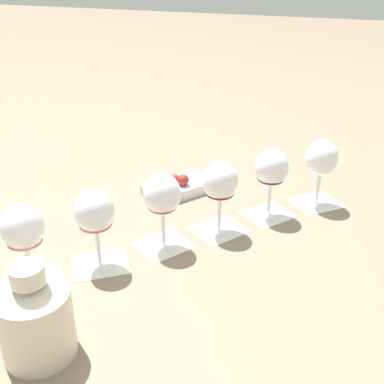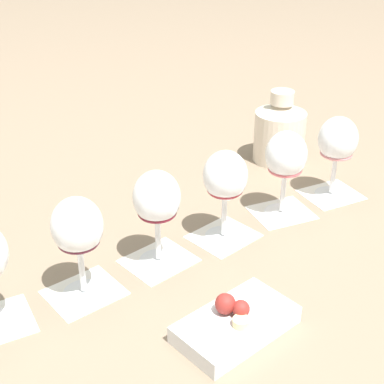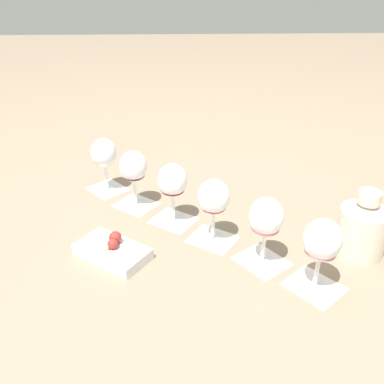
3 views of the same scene
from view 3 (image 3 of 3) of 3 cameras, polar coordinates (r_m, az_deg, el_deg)
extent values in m
plane|color=#7F6B56|center=(1.09, 0.15, -5.28)|extent=(8.00, 8.00, 0.00)
cube|color=silver|center=(0.95, 16.74, -12.57)|extent=(0.15, 0.15, 0.00)
cube|color=silver|center=(0.99, 9.77, -9.51)|extent=(0.15, 0.14, 0.00)
cube|color=silver|center=(1.05, 2.89, -6.59)|extent=(0.14, 0.15, 0.00)
cube|color=silver|center=(1.13, -2.62, -3.96)|extent=(0.14, 0.15, 0.00)
cube|color=silver|center=(1.21, -7.86, -1.74)|extent=(0.15, 0.15, 0.00)
cube|color=silver|center=(1.31, -11.76, 0.43)|extent=(0.15, 0.15, 0.00)
cylinder|color=white|center=(0.94, 16.77, -12.40)|extent=(0.07, 0.07, 0.01)
cylinder|color=white|center=(0.92, 17.14, -10.40)|extent=(0.01, 0.01, 0.08)
ellipsoid|color=white|center=(0.87, 17.86, -6.37)|extent=(0.08, 0.08, 0.09)
ellipsoid|color=pink|center=(0.89, 17.56, -8.05)|extent=(0.06, 0.06, 0.02)
cylinder|color=white|center=(0.99, 9.79, -9.34)|extent=(0.07, 0.07, 0.01)
cylinder|color=white|center=(0.96, 9.99, -7.36)|extent=(0.01, 0.01, 0.08)
ellipsoid|color=white|center=(0.92, 10.39, -3.40)|extent=(0.08, 0.08, 0.09)
ellipsoid|color=#D85E68|center=(0.94, 10.23, -4.98)|extent=(0.06, 0.06, 0.02)
cylinder|color=white|center=(1.05, 2.90, -6.43)|extent=(0.07, 0.07, 0.01)
cylinder|color=white|center=(1.03, 2.95, -4.49)|extent=(0.01, 0.01, 0.08)
ellipsoid|color=white|center=(0.99, 3.06, -0.67)|extent=(0.08, 0.08, 0.09)
ellipsoid|color=maroon|center=(1.00, 3.03, -1.96)|extent=(0.06, 0.06, 0.03)
cylinder|color=white|center=(1.13, -2.63, -3.80)|extent=(0.07, 0.07, 0.01)
cylinder|color=white|center=(1.10, -2.67, -1.95)|extent=(0.01, 0.01, 0.08)
ellipsoid|color=white|center=(1.07, -2.77, 1.68)|extent=(0.08, 0.08, 0.09)
ellipsoid|color=maroon|center=(1.08, -2.73, 0.35)|extent=(0.06, 0.06, 0.02)
cylinder|color=white|center=(1.21, -7.87, -1.59)|extent=(0.07, 0.07, 0.01)
cylinder|color=white|center=(1.19, -8.00, 0.17)|extent=(0.01, 0.01, 0.08)
ellipsoid|color=white|center=(1.16, -8.26, 3.59)|extent=(0.08, 0.08, 0.09)
ellipsoid|color=#4D1524|center=(1.17, -8.17, 2.40)|extent=(0.06, 0.06, 0.03)
cylinder|color=white|center=(1.31, -11.78, 0.57)|extent=(0.07, 0.07, 0.01)
cylinder|color=white|center=(1.29, -11.96, 2.23)|extent=(0.01, 0.01, 0.08)
ellipsoid|color=white|center=(1.26, -12.31, 5.41)|extent=(0.08, 0.08, 0.09)
ellipsoid|color=black|center=(1.27, -12.21, 4.54)|extent=(0.06, 0.06, 0.04)
cylinder|color=beige|center=(1.06, 22.70, -5.13)|extent=(0.12, 0.12, 0.12)
cone|color=beige|center=(1.03, 23.40, -1.92)|extent=(0.12, 0.12, 0.02)
cylinder|color=beige|center=(1.01, 23.67, -0.71)|extent=(0.05, 0.05, 0.03)
cube|color=silver|center=(1.00, -11.11, -8.23)|extent=(0.18, 0.20, 0.03)
sphere|color=maroon|center=(0.98, -11.06, -7.17)|extent=(0.03, 0.03, 0.03)
sphere|color=maroon|center=(1.00, -10.73, -6.29)|extent=(0.03, 0.03, 0.03)
cylinder|color=beige|center=(0.99, -12.23, -7.63)|extent=(0.02, 0.02, 0.01)
camera|label=1|loc=(1.51, 37.27, 22.18)|focal=45.00mm
camera|label=2|loc=(1.08, -53.94, 16.50)|focal=55.00mm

